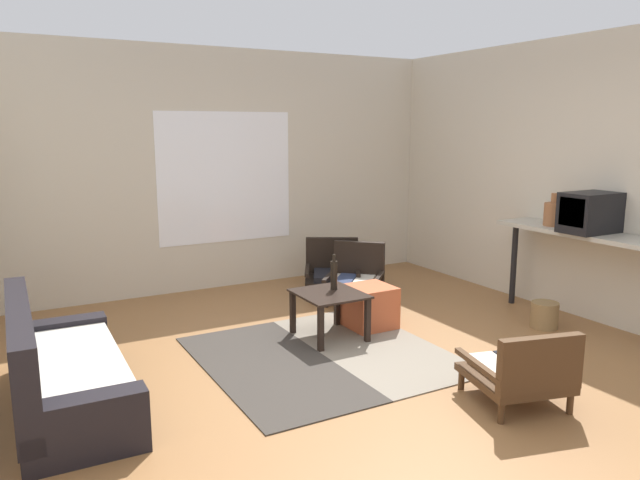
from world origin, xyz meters
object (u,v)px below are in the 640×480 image
object	(u,v)px
crt_television	(592,212)
clay_vase	(554,213)
glass_bottle	(334,275)
couch	(61,375)
armchair_corner	(356,276)
ottoman_orange	(369,307)
wicker_basket	(544,315)
coffee_table	(329,302)
armchair_by_window	(332,270)
console_shelf	(578,241)
armchair_striped_foreground	(521,371)

from	to	relation	value
crt_television	clay_vase	distance (m)	0.42
crt_television	clay_vase	size ratio (longest dim) A/B	1.75
crt_television	glass_bottle	world-z (taller)	crt_television
couch	glass_bottle	xyz separation A→B (m)	(2.31, 0.37, 0.32)
armchair_corner	clay_vase	size ratio (longest dim) A/B	2.63
armchair_corner	ottoman_orange	size ratio (longest dim) A/B	2.02
ottoman_orange	wicker_basket	world-z (taller)	ottoman_orange
couch	coffee_table	size ratio (longest dim) A/B	2.88
armchair_by_window	ottoman_orange	world-z (taller)	armchair_by_window
glass_bottle	clay_vase	bearing A→B (deg)	-14.23
armchair_by_window	ottoman_orange	size ratio (longest dim) A/B	1.95
console_shelf	clay_vase	distance (m)	0.37
console_shelf	wicker_basket	size ratio (longest dim) A/B	6.58
console_shelf	crt_television	distance (m)	0.30
wicker_basket	armchair_striped_foreground	bearing A→B (deg)	-144.13
armchair_by_window	clay_vase	size ratio (longest dim) A/B	2.53
console_shelf	clay_vase	bearing A→B (deg)	90.00
coffee_table	console_shelf	xyz separation A→B (m)	(2.23, -0.76, 0.46)
couch	wicker_basket	xyz separation A→B (m)	(4.10, -0.43, -0.11)
console_shelf	crt_television	size ratio (longest dim) A/B	2.96
couch	console_shelf	bearing A→B (deg)	-5.98
wicker_basket	couch	bearing A→B (deg)	173.98
console_shelf	glass_bottle	xyz separation A→B (m)	(-2.14, 0.84, -0.25)
couch	coffee_table	world-z (taller)	couch
armchair_striped_foreground	ottoman_orange	distance (m)	1.83
wicker_basket	armchair_corner	bearing A→B (deg)	122.54
ottoman_orange	console_shelf	bearing A→B (deg)	-25.23
coffee_table	console_shelf	world-z (taller)	console_shelf
armchair_by_window	armchair_corner	bearing A→B (deg)	-82.79
armchair_by_window	crt_television	distance (m)	2.75
wicker_basket	crt_television	bearing A→B (deg)	-23.95
console_shelf	clay_vase	world-z (taller)	clay_vase
couch	ottoman_orange	distance (m)	2.71
couch	ottoman_orange	bearing A→B (deg)	7.73
coffee_table	crt_television	distance (m)	2.51
coffee_table	wicker_basket	world-z (taller)	coffee_table
armchair_by_window	glass_bottle	world-z (taller)	glass_bottle
armchair_striped_foreground	console_shelf	bearing A→B (deg)	29.42
armchair_corner	wicker_basket	bearing A→B (deg)	-57.46
armchair_by_window	console_shelf	size ratio (longest dim) A/B	0.49
armchair_striped_foreground	crt_television	bearing A→B (deg)	26.47
armchair_striped_foreground	glass_bottle	bearing A→B (deg)	101.19
coffee_table	armchair_corner	world-z (taller)	armchair_corner
coffee_table	ottoman_orange	distance (m)	0.49
console_shelf	wicker_basket	xyz separation A→B (m)	(-0.35, 0.03, -0.68)
coffee_table	crt_television	world-z (taller)	crt_television
armchair_corner	crt_television	bearing A→B (deg)	-52.20
armchair_striped_foreground	wicker_basket	size ratio (longest dim) A/B	2.96
couch	armchair_corner	xyz separation A→B (m)	(3.06, 1.19, 0.03)
coffee_table	armchair_corner	size ratio (longest dim) A/B	0.72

